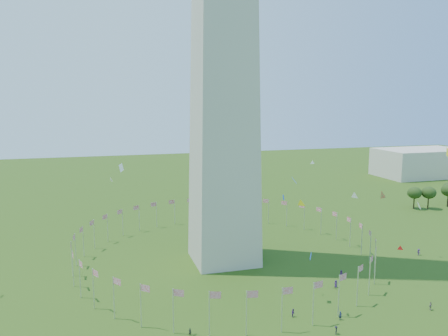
{
  "coord_description": "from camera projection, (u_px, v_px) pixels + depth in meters",
  "views": [
    {
      "loc": [
        -32.38,
        -61.94,
        44.07
      ],
      "look_at": [
        -4.27,
        35.0,
        28.46
      ],
      "focal_mm": 35.0,
      "sensor_mm": 36.0,
      "label": 1
    }
  ],
  "objects": [
    {
      "name": "flag_ring",
      "position": [
        224.0,
        245.0,
        121.21
      ],
      "size": [
        80.24,
        80.24,
        9.0
      ],
      "color": "silver",
      "rests_on": "ground"
    },
    {
      "name": "gov_building_east_a",
      "position": [
        421.0,
        163.0,
        256.87
      ],
      "size": [
        50.0,
        30.0,
        16.0
      ],
      "primitive_type": "cube",
      "color": "beige",
      "rests_on": "ground"
    },
    {
      "name": "crowd",
      "position": [
        380.0,
        336.0,
        81.05
      ],
      "size": [
        86.82,
        68.07,
        1.97
      ],
      "color": "#20234C",
      "rests_on": "ground"
    },
    {
      "name": "kites_aloft",
      "position": [
        317.0,
        201.0,
        96.43
      ],
      "size": [
        111.98,
        81.73,
        35.27
      ],
      "color": "white",
      "rests_on": "ground"
    }
  ]
}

